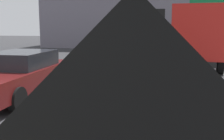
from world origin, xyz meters
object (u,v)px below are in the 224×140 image
object	(u,v)px
highway_guide_sign	(216,9)
traffic_cone_mid_lane	(119,106)
pickup_car	(19,73)
arrow_board_trailer	(137,81)
box_truck	(196,35)

from	to	relation	value
highway_guide_sign	traffic_cone_mid_lane	world-z (taller)	highway_guide_sign
pickup_car	highway_guide_sign	world-z (taller)	highway_guide_sign
arrow_board_trailer	pickup_car	bearing A→B (deg)	-170.78
highway_guide_sign	traffic_cone_mid_lane	distance (m)	16.32
box_truck	highway_guide_sign	distance (m)	6.84
pickup_car	traffic_cone_mid_lane	bearing A→B (deg)	-25.91
pickup_car	traffic_cone_mid_lane	world-z (taller)	pickup_car
box_truck	pickup_car	bearing A→B (deg)	-129.17
arrow_board_trailer	box_truck	size ratio (longest dim) A/B	0.40
pickup_car	highway_guide_sign	xyz separation A→B (m)	(7.86, 13.71, 2.73)
traffic_cone_mid_lane	highway_guide_sign	bearing A→B (deg)	74.57
box_truck	highway_guide_sign	bearing A→B (deg)	73.64
pickup_car	traffic_cone_mid_lane	size ratio (longest dim) A/B	6.60
box_truck	traffic_cone_mid_lane	xyz separation A→B (m)	(-2.40, -9.10, -1.36)
arrow_board_trailer	pickup_car	world-z (taller)	arrow_board_trailer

